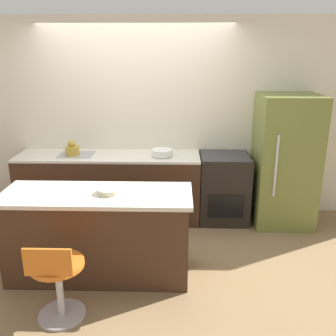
% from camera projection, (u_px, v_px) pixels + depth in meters
% --- Properties ---
extents(ground_plane, '(14.00, 14.00, 0.00)m').
position_uv_depth(ground_plane, '(135.00, 228.00, 4.80)').
color(ground_plane, '#8E704C').
extents(wall_back, '(8.00, 0.06, 2.60)m').
position_uv_depth(wall_back, '(137.00, 118.00, 5.02)').
color(wall_back, silver).
rests_on(wall_back, ground_plane).
extents(back_counter, '(2.37, 0.60, 0.89)m').
position_uv_depth(back_counter, '(110.00, 187.00, 4.97)').
color(back_counter, '#422819').
rests_on(back_counter, ground_plane).
extents(kitchen_island, '(1.84, 0.66, 0.88)m').
position_uv_depth(kitchen_island, '(99.00, 234.00, 3.71)').
color(kitchen_island, '#422819').
rests_on(kitchen_island, ground_plane).
extents(oven_range, '(0.63, 0.61, 0.89)m').
position_uv_depth(oven_range, '(224.00, 188.00, 4.93)').
color(oven_range, black).
rests_on(oven_range, ground_plane).
extents(refrigerator, '(0.74, 0.73, 1.67)m').
position_uv_depth(refrigerator, '(285.00, 161.00, 4.74)').
color(refrigerator, olive).
rests_on(refrigerator, ground_plane).
extents(stool_chair, '(0.45, 0.45, 0.76)m').
position_uv_depth(stool_chair, '(58.00, 280.00, 3.09)').
color(stool_chair, '#B7B7BC').
rests_on(stool_chair, ground_plane).
extents(kettle, '(0.18, 0.18, 0.20)m').
position_uv_depth(kettle, '(72.00, 149.00, 4.79)').
color(kettle, '#B29333').
rests_on(kettle, back_counter).
extents(mixing_bowl, '(0.27, 0.27, 0.08)m').
position_uv_depth(mixing_bowl, '(162.00, 153.00, 4.77)').
color(mixing_bowl, white).
rests_on(mixing_bowl, back_counter).
extents(fruit_bowl, '(0.22, 0.22, 0.05)m').
position_uv_depth(fruit_bowl, '(109.00, 191.00, 3.56)').
color(fruit_bowl, beige).
rests_on(fruit_bowl, kitchen_island).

